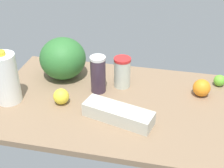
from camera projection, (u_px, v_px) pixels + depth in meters
countertop at (112, 103)px, 156.40cm from camera, size 120.00×76.00×3.00cm
milk_jug at (6, 78)px, 149.66cm from camera, size 12.32×12.32×26.94cm
watermelon at (63, 58)px, 170.33cm from camera, size 25.19×25.19×22.78cm
shaker_bottle at (98, 74)px, 158.38cm from camera, size 7.98×7.98×19.81cm
tumbler_cup at (122, 72)px, 163.57cm from camera, size 8.95×8.95×16.51cm
egg_carton at (118, 114)px, 141.29cm from camera, size 34.10×18.15×6.54cm
orange_loose at (202, 88)px, 157.81cm from camera, size 8.87×8.87×8.87cm
lemon_far_back at (61, 96)px, 152.13cm from camera, size 7.81×7.81×7.81cm
lime_by_jug at (219, 81)px, 166.50cm from camera, size 6.13×6.13×6.13cm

